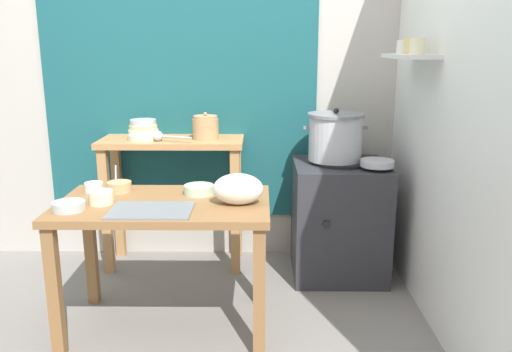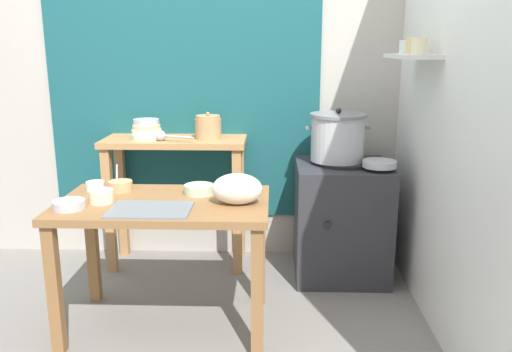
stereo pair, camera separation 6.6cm
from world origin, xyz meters
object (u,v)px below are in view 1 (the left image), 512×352
(stove_block, at_px, (339,219))
(prep_bowl_2, at_px, (119,186))
(bowl_stack_enamel, at_px, (144,130))
(back_shelf_table, at_px, (173,171))
(prep_bowl_3, at_px, (199,189))
(prep_table, at_px, (165,221))
(ladle, at_px, (159,136))
(prep_bowl_1, at_px, (69,206))
(serving_tray, at_px, (151,210))
(wide_pan, at_px, (377,163))
(plastic_bag, at_px, (238,189))
(prep_bowl_0, at_px, (94,187))
(clay_pot, at_px, (206,127))
(steamer_pot, at_px, (335,137))
(prep_bowl_4, at_px, (101,197))

(stove_block, distance_m, prep_bowl_2, 1.46)
(bowl_stack_enamel, bearing_deg, back_shelf_table, 8.74)
(prep_bowl_3, bearing_deg, stove_block, 34.37)
(prep_table, distance_m, ladle, 0.85)
(prep_table, xyz_separation_m, stove_block, (1.03, 0.73, -0.23))
(back_shelf_table, relative_size, prep_bowl_1, 5.98)
(serving_tray, distance_m, wide_pan, 1.46)
(prep_table, bearing_deg, prep_bowl_2, 146.45)
(bowl_stack_enamel, bearing_deg, ladle, -28.66)
(plastic_bag, relative_size, prep_bowl_0, 2.55)
(prep_table, relative_size, back_shelf_table, 1.15)
(clay_pot, xyz_separation_m, prep_bowl_2, (-0.42, -0.67, -0.23))
(back_shelf_table, height_order, plastic_bag, back_shelf_table)
(steamer_pot, distance_m, bowl_stack_enamel, 1.27)
(steamer_pot, bearing_deg, plastic_bag, -126.99)
(back_shelf_table, relative_size, prep_bowl_2, 6.67)
(prep_table, bearing_deg, ladle, 101.73)
(stove_block, bearing_deg, clay_pot, 171.71)
(prep_bowl_2, bearing_deg, steamer_pot, 23.87)
(ladle, bearing_deg, stove_block, -1.89)
(serving_tray, distance_m, plastic_bag, 0.45)
(steamer_pot, distance_m, plastic_bag, 1.00)
(prep_table, relative_size, ladle, 4.08)
(steamer_pot, distance_m, prep_bowl_2, 1.40)
(stove_block, bearing_deg, ladle, 178.11)
(stove_block, relative_size, ladle, 2.90)
(steamer_pot, xyz_separation_m, serving_tray, (-1.02, -0.92, -0.21))
(clay_pot, distance_m, prep_bowl_4, 1.03)
(plastic_bag, bearing_deg, prep_bowl_1, -172.51)
(plastic_bag, height_order, prep_bowl_3, plastic_bag)
(prep_table, xyz_separation_m, bowl_stack_enamel, (-0.27, 0.83, 0.35))
(serving_tray, distance_m, prep_bowl_3, 0.37)
(bowl_stack_enamel, xyz_separation_m, wide_pan, (1.50, -0.26, -0.16))
(clay_pot, height_order, prep_bowl_1, clay_pot)
(steamer_pot, height_order, prep_bowl_2, steamer_pot)
(prep_table, relative_size, prep_bowl_1, 6.86)
(bowl_stack_enamel, bearing_deg, prep_bowl_2, -90.46)
(stove_block, relative_size, prep_bowl_0, 7.70)
(ladle, xyz_separation_m, prep_bowl_3, (0.33, -0.63, -0.19))
(ladle, relative_size, prep_bowl_0, 2.66)
(wide_pan, relative_size, prep_bowl_3, 1.27)
(prep_table, height_order, wide_pan, wide_pan)
(stove_block, bearing_deg, back_shelf_table, 173.39)
(steamer_pot, relative_size, clay_pot, 2.29)
(bowl_stack_enamel, xyz_separation_m, plastic_bag, (0.67, -0.88, -0.16))
(stove_block, xyz_separation_m, bowl_stack_enamel, (-1.30, 0.10, 0.58))
(steamer_pot, xyz_separation_m, plastic_bag, (-0.60, -0.79, -0.13))
(stove_block, relative_size, bowl_stack_enamel, 3.72)
(stove_block, height_order, prep_bowl_0, stove_block)
(prep_bowl_0, bearing_deg, back_shelf_table, 64.91)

